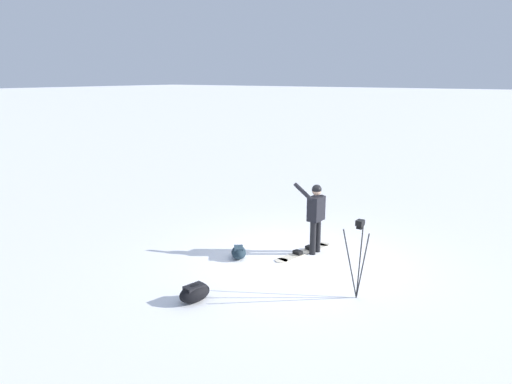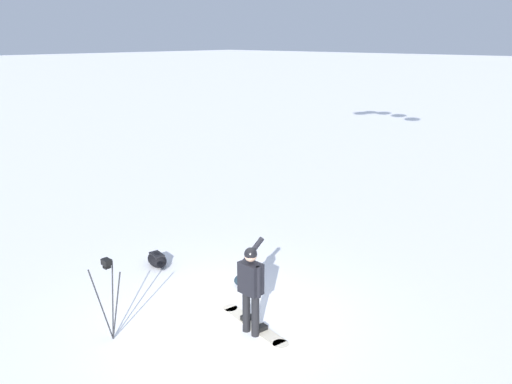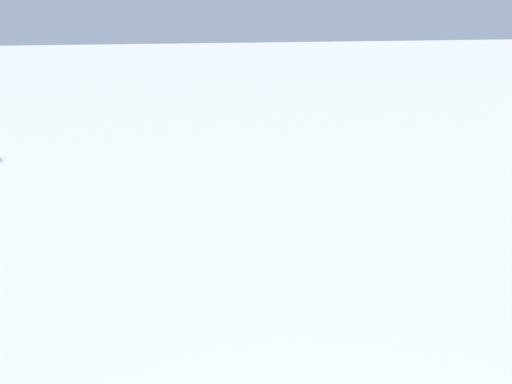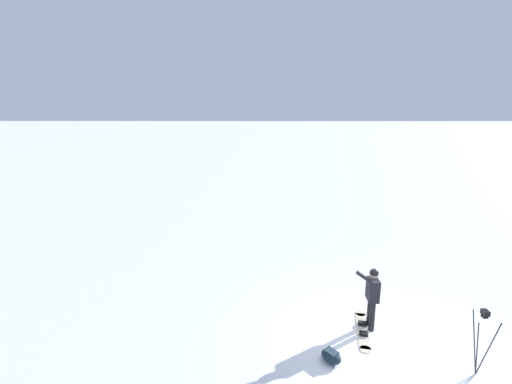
% 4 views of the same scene
% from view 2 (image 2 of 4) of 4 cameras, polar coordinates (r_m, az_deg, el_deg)
% --- Properties ---
extents(ground_plane, '(300.00, 300.00, 0.00)m').
position_cam_2_polar(ground_plane, '(9.89, -3.31, -13.89)').
color(ground_plane, white).
extents(snowboarder, '(0.64, 0.47, 1.64)m').
position_cam_2_polar(snowboarder, '(9.05, -0.54, -9.85)').
color(snowboarder, black).
rests_on(snowboarder, ground_plane).
extents(snowboard, '(0.57, 1.78, 0.10)m').
position_cam_2_polar(snowboard, '(9.72, -0.24, -14.26)').
color(snowboard, beige).
rests_on(snowboard, ground_plane).
extents(gear_bag_large, '(0.56, 0.59, 0.27)m').
position_cam_2_polar(gear_bag_large, '(11.02, -1.13, -9.61)').
color(gear_bag_large, '#192833').
rests_on(gear_bag_large, ground_plane).
extents(camera_tripod, '(0.51, 0.52, 1.50)m').
position_cam_2_polar(camera_tripod, '(9.19, -15.85, -9.55)').
color(camera_tripod, '#262628').
rests_on(camera_tripod, ground_plane).
extents(gear_bag_small, '(0.48, 0.69, 0.33)m').
position_cam_2_polar(gear_bag_small, '(12.12, -10.76, -7.26)').
color(gear_bag_small, black).
rests_on(gear_bag_small, ground_plane).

